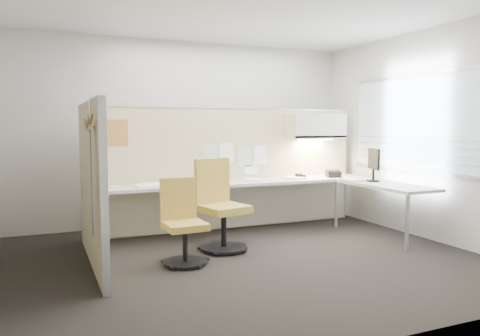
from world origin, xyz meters
name	(u,v)px	position (x,y,z in m)	size (l,w,h in m)	color
floor	(237,260)	(0.00, 0.00, -0.01)	(5.50, 4.50, 0.01)	black
ceiling	(236,5)	(0.00, 0.00, 2.80)	(5.50, 4.50, 0.01)	white
wall_back	(180,133)	(0.00, 2.25, 1.40)	(5.50, 0.02, 2.80)	beige
wall_front	(368,142)	(0.00, -2.25, 1.40)	(5.50, 0.02, 2.80)	beige
wall_right	(426,134)	(2.75, 0.00, 1.40)	(0.02, 4.50, 2.80)	beige
window_pane	(425,123)	(2.73, 0.00, 1.55)	(0.01, 2.80, 1.30)	#929FAA
partition_back	(229,169)	(0.55, 1.60, 0.88)	(4.10, 0.06, 1.75)	beige
partition_left	(91,185)	(-1.50, 0.50, 0.88)	(0.06, 2.20, 1.75)	beige
desk	(266,190)	(0.93, 1.13, 0.60)	(4.00, 2.07, 0.73)	beige
overhead_bin	(315,126)	(1.90, 1.39, 1.51)	(0.90, 0.36, 0.38)	beige
task_light_strip	(315,140)	(1.90, 1.39, 1.30)	(0.60, 0.06, 0.02)	#FFEABF
pinned_papers	(235,159)	(0.63, 1.57, 1.03)	(1.01, 0.00, 0.47)	#8CBF8C
poster	(117,133)	(-1.05, 1.57, 1.42)	(0.28, 0.00, 0.35)	orange
chair_left	(183,225)	(-0.59, 0.13, 0.43)	(0.49, 0.49, 0.92)	black
chair_right	(220,208)	(0.00, 0.53, 0.51)	(0.62, 0.64, 1.09)	black
monitor	(374,163)	(2.30, 0.50, 1.00)	(0.18, 0.42, 0.46)	black
phone	(333,174)	(2.11, 1.21, 0.78)	(0.25, 0.24, 0.12)	black
stapler	(301,177)	(1.59, 1.28, 0.76)	(0.14, 0.04, 0.05)	black
tape_dispenser	(299,176)	(1.61, 1.38, 0.76)	(0.10, 0.06, 0.06)	black
coat_hook	(89,135)	(-1.58, -0.30, 1.43)	(0.18, 0.42, 1.27)	silver
paper_stack_0	(145,186)	(-0.78, 1.20, 0.74)	(0.23, 0.30, 0.03)	white
paper_stack_1	(189,183)	(-0.16, 1.29, 0.74)	(0.23, 0.30, 0.02)	white
paper_stack_2	(215,182)	(0.19, 1.22, 0.75)	(0.23, 0.30, 0.04)	white
paper_stack_3	(253,179)	(0.82, 1.36, 0.74)	(0.23, 0.30, 0.02)	white
paper_stack_4	(294,178)	(1.46, 1.27, 0.74)	(0.23, 0.30, 0.02)	white
paper_stack_5	(352,180)	(2.11, 0.73, 0.74)	(0.23, 0.30, 0.02)	white
paper_stack_6	(153,184)	(-0.64, 1.34, 0.74)	(0.23, 0.30, 0.02)	white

